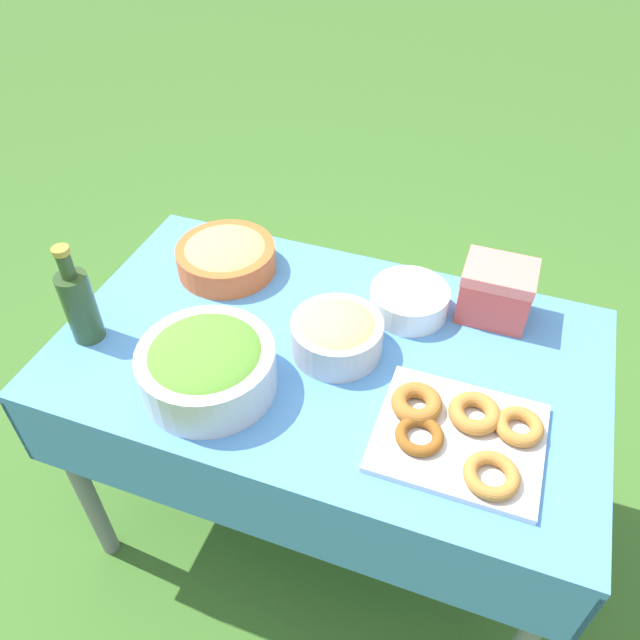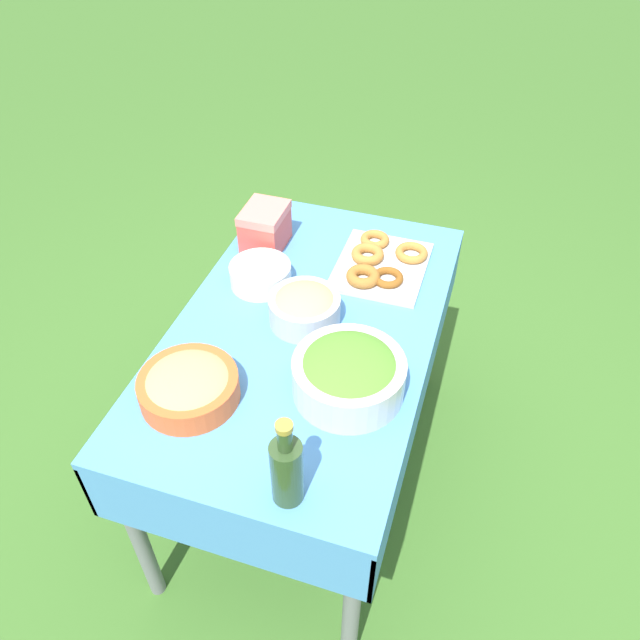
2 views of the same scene
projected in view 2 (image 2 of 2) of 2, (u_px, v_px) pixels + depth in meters
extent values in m
plane|color=#3D6B28|center=(309.00, 469.00, 2.45)|extent=(14.00, 14.00, 0.00)
cube|color=#4C8CD1|center=(306.00, 328.00, 1.93)|extent=(1.32, 0.79, 0.02)
cube|color=#4C8CD1|center=(424.00, 383.00, 1.93)|extent=(1.32, 0.01, 0.22)
cube|color=#4C8CD1|center=(198.00, 330.00, 2.10)|extent=(1.32, 0.01, 0.22)
cube|color=#4C8CD1|center=(222.00, 534.00, 1.56)|extent=(0.01, 0.79, 0.22)
cube|color=#4C8CD1|center=(359.00, 242.00, 2.47)|extent=(0.01, 0.79, 0.22)
cylinder|color=slate|center=(352.00, 600.00, 1.70)|extent=(0.05, 0.05, 0.75)
cylinder|color=slate|center=(432.00, 318.00, 2.54)|extent=(0.05, 0.05, 0.75)
cylinder|color=slate|center=(136.00, 531.00, 1.85)|extent=(0.05, 0.05, 0.75)
cylinder|color=slate|center=(279.00, 286.00, 2.69)|extent=(0.05, 0.05, 0.75)
cylinder|color=silver|center=(349.00, 377.00, 1.69)|extent=(0.31, 0.31, 0.11)
ellipsoid|color=#51892D|center=(349.00, 366.00, 1.66)|extent=(0.27, 0.27, 0.07)
cylinder|color=#B2B7BC|center=(305.00, 310.00, 1.91)|extent=(0.22, 0.22, 0.09)
ellipsoid|color=tan|center=(304.00, 302.00, 1.89)|extent=(0.19, 0.19, 0.07)
cube|color=silver|center=(381.00, 266.00, 2.13)|extent=(0.35, 0.30, 0.02)
torus|color=brown|center=(388.00, 278.00, 2.05)|extent=(0.14, 0.14, 0.02)
torus|color=#B27533|center=(368.00, 254.00, 2.14)|extent=(0.15, 0.15, 0.03)
torus|color=#B27533|center=(375.00, 240.00, 2.20)|extent=(0.11, 0.11, 0.03)
torus|color=#B27533|center=(412.00, 253.00, 2.15)|extent=(0.12, 0.12, 0.03)
torus|color=#A36628|center=(363.00, 276.00, 2.05)|extent=(0.15, 0.15, 0.04)
cylinder|color=white|center=(261.00, 282.00, 2.07)|extent=(0.20, 0.20, 0.01)
cylinder|color=white|center=(261.00, 279.00, 2.06)|extent=(0.20, 0.20, 0.01)
cylinder|color=white|center=(261.00, 276.00, 2.05)|extent=(0.20, 0.20, 0.01)
cylinder|color=white|center=(260.00, 273.00, 2.04)|extent=(0.20, 0.20, 0.01)
cylinder|color=white|center=(260.00, 270.00, 2.04)|extent=(0.20, 0.20, 0.01)
cylinder|color=white|center=(260.00, 267.00, 2.03)|extent=(0.20, 0.20, 0.01)
cylinder|color=#2D4723|center=(287.00, 472.00, 1.42)|extent=(0.08, 0.08, 0.19)
cylinder|color=#2D4723|center=(285.00, 438.00, 1.34)|extent=(0.03, 0.03, 0.07)
cylinder|color=#A58C33|center=(284.00, 427.00, 1.31)|extent=(0.04, 0.04, 0.02)
cylinder|color=#E05B28|center=(189.00, 388.00, 1.68)|extent=(0.27, 0.27, 0.07)
ellipsoid|color=tan|center=(188.00, 382.00, 1.67)|extent=(0.24, 0.24, 0.07)
cube|color=#E04C42|center=(265.00, 231.00, 2.19)|extent=(0.17, 0.14, 0.12)
cube|color=#FF7A70|center=(264.00, 213.00, 2.14)|extent=(0.17, 0.14, 0.03)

